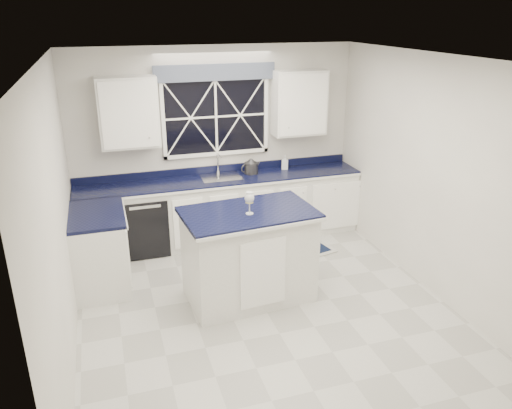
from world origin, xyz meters
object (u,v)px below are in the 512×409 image
object	(u,v)px
soap_bottle	(285,162)
kettle	(251,166)
island	(249,255)
wine_glass	(249,199)
faucet	(218,163)
dishwasher	(145,222)

from	to	relation	value
soap_bottle	kettle	bearing A→B (deg)	-174.28
island	wine_glass	world-z (taller)	wine_glass
faucet	soap_bottle	world-z (taller)	faucet
dishwasher	kettle	distance (m)	1.68
island	soap_bottle	bearing A→B (deg)	53.43
island	soap_bottle	size ratio (longest dim) A/B	7.44
dishwasher	soap_bottle	world-z (taller)	soap_bottle
island	soap_bottle	distance (m)	2.10
faucet	wine_glass	size ratio (longest dim) A/B	1.21
faucet	soap_bottle	distance (m)	0.99
wine_glass	soap_bottle	xyz separation A→B (m)	(1.09, 1.82, -0.20)
soap_bottle	faucet	bearing A→B (deg)	176.55
soap_bottle	wine_glass	bearing A→B (deg)	-121.00
island	kettle	size ratio (longest dim) A/B	4.82
faucet	island	xyz separation A→B (m)	(-0.09, -1.79, -0.56)
kettle	wine_glass	bearing A→B (deg)	-125.22
kettle	wine_glass	xyz separation A→B (m)	(-0.55, -1.76, 0.20)
faucet	island	bearing A→B (deg)	-92.90
kettle	wine_glass	distance (m)	1.86
dishwasher	faucet	world-z (taller)	faucet
island	wine_glass	bearing A→B (deg)	-104.30
island	kettle	distance (m)	1.84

